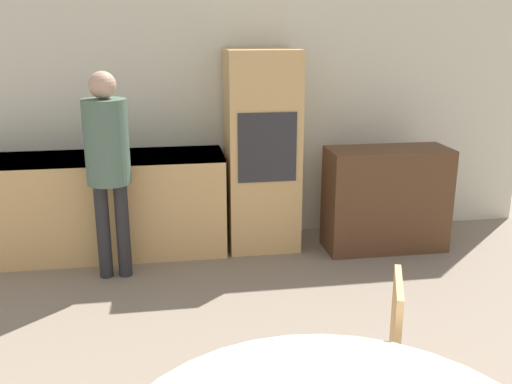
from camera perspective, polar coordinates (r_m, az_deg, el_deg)
wall_back at (r=5.38m, az=-3.96°, el=8.93°), size 6.25×0.05×2.60m
kitchen_counter at (r=5.24m, az=-15.83°, el=-1.21°), size 2.28×0.60×0.91m
oven_unit at (r=5.17m, az=0.56°, el=4.14°), size 0.63×0.59×1.80m
sideboard at (r=5.32m, az=12.86°, el=-0.70°), size 1.10×0.45×0.94m
chair_far_right at (r=2.81m, az=11.53°, el=-15.84°), size 0.52×0.52×0.90m
person_standing at (r=4.58m, az=-14.64°, el=3.73°), size 0.34×0.34×1.66m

